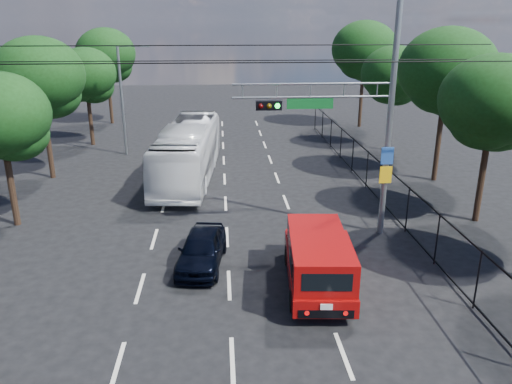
{
  "coord_description": "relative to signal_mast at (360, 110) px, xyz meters",
  "views": [
    {
      "loc": [
        -0.17,
        -11.05,
        8.55
      ],
      "look_at": [
        1.03,
        5.53,
        2.8
      ],
      "focal_mm": 35.0,
      "sensor_mm": 36.0,
      "label": 1
    }
  ],
  "objects": [
    {
      "name": "tree_left_d",
      "position": [
        -14.67,
        17.03,
        -0.52
      ],
      "size": [
        4.2,
        4.2,
        6.83
      ],
      "color": "black",
      "rests_on": "ground"
    },
    {
      "name": "signal_mast",
      "position": [
        0.0,
        0.0,
        0.0
      ],
      "size": [
        6.43,
        0.39,
        9.5
      ],
      "color": "slate",
      "rests_on": "ground"
    },
    {
      "name": "tree_left_b",
      "position": [
        -14.47,
        2.03,
        -0.66
      ],
      "size": [
        4.08,
        4.08,
        6.63
      ],
      "color": "black",
      "rests_on": "ground"
    },
    {
      "name": "utility_wires",
      "position": [
        -5.28,
        0.84,
        1.99
      ],
      "size": [
        22.0,
        5.04,
        0.74
      ],
      "color": "black",
      "rests_on": "ground"
    },
    {
      "name": "tree_left_c",
      "position": [
        -15.07,
        9.03,
        0.15
      ],
      "size": [
        4.8,
        4.8,
        7.8
      ],
      "color": "black",
      "rests_on": "ground"
    },
    {
      "name": "white_bus",
      "position": [
        -7.28,
        8.42,
        -3.7
      ],
      "size": [
        3.53,
        11.28,
        3.09
      ],
      "primitive_type": "imported",
      "rotation": [
        0.0,
        0.0,
        -0.09
      ],
      "color": "white",
      "rests_on": "ground"
    },
    {
      "name": "red_pickup",
      "position": [
        -2.34,
        -4.34,
        -4.19
      ],
      "size": [
        2.33,
        5.43,
        1.97
      ],
      "color": "black",
      "rests_on": "ground"
    },
    {
      "name": "tree_right_b",
      "position": [
        5.93,
        1.03,
        -0.19
      ],
      "size": [
        4.5,
        4.5,
        7.31
      ],
      "color": "black",
      "rests_on": "ground"
    },
    {
      "name": "tree_right_d",
      "position": [
        6.13,
        14.03,
        -0.39
      ],
      "size": [
        4.32,
        4.32,
        7.02
      ],
      "color": "black",
      "rests_on": "ground"
    },
    {
      "name": "tree_right_e",
      "position": [
        6.33,
        22.03,
        0.69
      ],
      "size": [
        5.28,
        5.28,
        8.58
      ],
      "color": "black",
      "rests_on": "ground"
    },
    {
      "name": "tree_right_c",
      "position": [
        6.53,
        7.03,
        0.49
      ],
      "size": [
        5.1,
        5.1,
        8.29
      ],
      "color": "black",
      "rests_on": "ground"
    },
    {
      "name": "white_van",
      "position": [
        -8.62,
        11.26,
        -4.56
      ],
      "size": [
        1.78,
        4.24,
        1.36
      ],
      "primitive_type": "imported",
      "rotation": [
        0.0,
        0.0,
        -0.08
      ],
      "color": "silver",
      "rests_on": "ground"
    },
    {
      "name": "streetlight_left",
      "position": [
        -11.62,
        14.01,
        -1.3
      ],
      "size": [
        2.09,
        0.22,
        7.08
      ],
      "color": "slate",
      "rests_on": "ground"
    },
    {
      "name": "lane_markings",
      "position": [
        -5.28,
        6.01,
        -5.24
      ],
      "size": [
        6.12,
        38.0,
        0.01
      ],
      "color": "beige",
      "rests_on": "ground"
    },
    {
      "name": "tree_left_e",
      "position": [
        -14.87,
        25.03,
        0.29
      ],
      "size": [
        4.92,
        4.92,
        7.99
      ],
      "color": "black",
      "rests_on": "ground"
    },
    {
      "name": "navy_hatchback",
      "position": [
        -6.24,
        -2.44,
        -4.59
      ],
      "size": [
        2.03,
        3.99,
        1.3
      ],
      "primitive_type": "imported",
      "rotation": [
        0.0,
        0.0,
        -0.13
      ],
      "color": "black",
      "rests_on": "ground"
    },
    {
      "name": "fence_right",
      "position": [
        2.32,
        4.18,
        -4.21
      ],
      "size": [
        0.06,
        34.03,
        2.0
      ],
      "color": "black",
      "rests_on": "ground"
    },
    {
      "name": "ground",
      "position": [
        -5.28,
        -7.99,
        -5.24
      ],
      "size": [
        120.0,
        120.0,
        0.0
      ],
      "primitive_type": "plane",
      "color": "black",
      "rests_on": "ground"
    }
  ]
}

